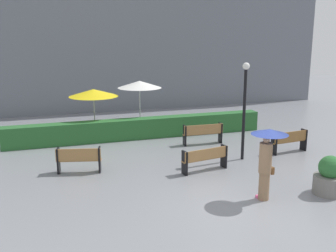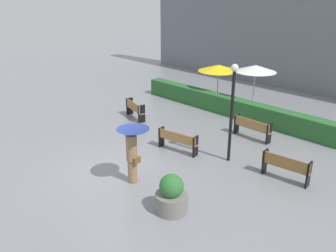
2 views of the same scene
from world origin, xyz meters
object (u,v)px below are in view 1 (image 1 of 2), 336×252
at_px(patio_umbrella_white, 140,84).
at_px(bench_back_row, 203,132).
at_px(planter_pot, 330,178).
at_px(bench_far_left, 79,158).
at_px(patio_umbrella_yellow, 94,93).
at_px(lamp_post, 245,101).
at_px(bench_far_right, 290,140).
at_px(pedestrian_with_umbrella, 267,153).
at_px(bench_mid_center, 205,158).

bearing_deg(patio_umbrella_white, bench_back_row, -57.31).
bearing_deg(patio_umbrella_white, planter_pot, -70.01).
distance_m(bench_far_left, patio_umbrella_white, 6.75).
xyz_separation_m(bench_back_row, patio_umbrella_yellow, (-4.40, 3.07, 1.57)).
distance_m(bench_far_left, lamp_post, 6.62).
relative_size(bench_far_right, patio_umbrella_yellow, 0.73).
bearing_deg(pedestrian_with_umbrella, bench_back_row, 84.04).
height_order(bench_mid_center, lamp_post, lamp_post).
bearing_deg(planter_pot, pedestrian_with_umbrella, 173.18).
bearing_deg(bench_back_row, patio_umbrella_yellow, 145.15).
xyz_separation_m(bench_far_right, planter_pot, (-1.45, -4.18, -0.02)).
bearing_deg(bench_far_left, bench_far_right, -1.60).
xyz_separation_m(bench_far_left, bench_back_row, (5.73, 2.12, 0.01)).
bearing_deg(bench_mid_center, bench_far_left, 163.72).
height_order(bench_far_left, lamp_post, lamp_post).
height_order(pedestrian_with_umbrella, patio_umbrella_white, patio_umbrella_white).
height_order(planter_pot, lamp_post, lamp_post).
xyz_separation_m(bench_back_row, lamp_post, (0.62, -2.53, 1.80)).
bearing_deg(bench_far_left, planter_pot, -31.53).
bearing_deg(planter_pot, bench_far_right, 70.82).
distance_m(bench_far_right, planter_pot, 4.42).
bearing_deg(bench_mid_center, patio_umbrella_yellow, 115.24).
relative_size(pedestrian_with_umbrella, patio_umbrella_white, 0.84).
bearing_deg(lamp_post, patio_umbrella_white, 115.11).
relative_size(planter_pot, patio_umbrella_white, 0.48).
bearing_deg(bench_mid_center, planter_pot, -47.96).
bearing_deg(patio_umbrella_yellow, bench_far_left, -104.35).
bearing_deg(lamp_post, bench_far_left, 176.31).
bearing_deg(bench_far_right, patio_umbrella_yellow, 143.51).
height_order(bench_far_left, patio_umbrella_white, patio_umbrella_white).
height_order(bench_far_left, bench_mid_center, bench_far_left).
relative_size(patio_umbrella_yellow, patio_umbrella_white, 0.91).
bearing_deg(bench_back_row, pedestrian_with_umbrella, -95.96).
bearing_deg(lamp_post, planter_pot, -78.00).
xyz_separation_m(pedestrian_with_umbrella, patio_umbrella_white, (-1.43, 9.53, 0.94)).
distance_m(planter_pot, patio_umbrella_white, 10.58).
xyz_separation_m(bench_back_row, planter_pot, (1.47, -6.54, -0.02)).
bearing_deg(lamp_post, pedestrian_with_umbrella, -108.79).
xyz_separation_m(bench_far_right, bench_mid_center, (-4.29, -1.04, -0.03)).
distance_m(bench_mid_center, patio_umbrella_yellow, 7.32).
bearing_deg(planter_pot, bench_mid_center, 132.04).
bearing_deg(bench_far_right, patio_umbrella_white, 131.81).
relative_size(bench_back_row, lamp_post, 0.48).
xyz_separation_m(bench_far_left, patio_umbrella_yellow, (1.33, 5.18, 1.58)).
bearing_deg(bench_back_row, bench_mid_center, -111.85).
bearing_deg(pedestrian_with_umbrella, bench_mid_center, 103.69).
distance_m(pedestrian_with_umbrella, patio_umbrella_white, 9.68).
height_order(bench_far_left, planter_pot, planter_pot).
relative_size(planter_pot, lamp_post, 0.32).
bearing_deg(patio_umbrella_yellow, planter_pot, -58.52).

